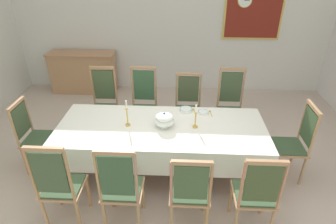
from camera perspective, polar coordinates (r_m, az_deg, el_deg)
name	(u,v)px	position (r m, az deg, el deg)	size (l,w,h in m)	color
ground	(161,180)	(4.06, -1.44, -13.71)	(6.73, 6.19, 0.04)	#BAA79C
back_wall	(171,15)	(6.19, 0.61, 19.11)	(6.73, 0.08, 3.28)	silver
dining_table	(161,131)	(3.77, -1.36, -3.84)	(2.76, 1.10, 0.76)	tan
tablecloth	(161,132)	(3.78, -1.36, -4.04)	(2.78, 1.12, 0.37)	white
chair_south_a	(59,184)	(3.34, -21.26, -13.52)	(0.44, 0.42, 1.18)	tan
chair_north_a	(104,102)	(4.81, -12.96, 1.98)	(0.44, 0.42, 1.18)	#A48255
chair_south_b	(121,187)	(3.14, -9.55, -14.78)	(0.44, 0.42, 1.16)	#AB7760
chair_north_b	(144,103)	(4.68, -4.98, 1.86)	(0.44, 0.42, 1.19)	#AF7863
chair_south_c	(190,191)	(3.11, 4.47, -15.74)	(0.44, 0.42, 1.07)	#AE7B54
chair_north_c	(188,106)	(4.65, 4.09, 1.28)	(0.44, 0.42, 1.10)	#AD785F
chair_south_d	(256,193)	(3.20, 17.46, -15.43)	(0.44, 0.42, 1.11)	#AB8255
chair_north_d	(230,105)	(4.71, 12.58, 1.42)	(0.44, 0.42, 1.19)	#A87A54
chair_head_west	(34,135)	(4.34, -25.60, -4.22)	(0.42, 0.44, 1.07)	#B2775A
chair_head_east	(295,142)	(4.13, 24.40, -5.53)	(0.42, 0.44, 1.12)	#A57956
soup_tureen	(164,120)	(3.68, -0.75, -1.58)	(0.26, 0.26, 0.21)	white
candlestick_west	(127,116)	(3.71, -8.33, -0.74)	(0.07, 0.07, 0.37)	gold
candlestick_east	(196,119)	(3.66, 5.63, -1.34)	(0.07, 0.07, 0.33)	gold
bowl_near_left	(203,112)	(4.05, 7.20, 0.00)	(0.15, 0.15, 0.03)	white
bowl_near_right	(186,110)	(4.08, 3.66, 0.50)	(0.19, 0.19, 0.04)	white
spoon_primary	(210,112)	(4.09, 8.62, -0.02)	(0.04, 0.18, 0.01)	gold
spoon_secondary	(194,110)	(4.11, 5.27, 0.38)	(0.06, 0.17, 0.01)	gold
sideboard	(84,72)	(6.58, -16.78, 7.76)	(1.44, 0.48, 0.90)	tan
mounted_clock	(245,0)	(6.19, 15.38, 21.13)	(0.29, 0.06, 0.29)	#D1B251
framed_painting	(253,14)	(6.28, 16.97, 18.61)	(1.18, 0.05, 1.04)	#D1B251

